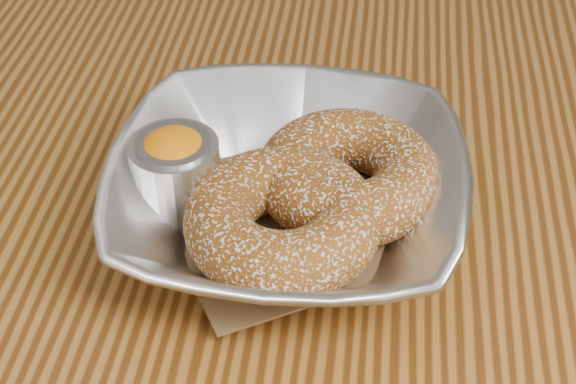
# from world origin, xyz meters

# --- Properties ---
(table) EXTENTS (1.20, 0.80, 0.75)m
(table) POSITION_xyz_m (0.00, 0.00, 0.65)
(table) COLOR brown
(table) RESTS_ON ground_plane
(serving_bowl) EXTENTS (0.22, 0.22, 0.05)m
(serving_bowl) POSITION_xyz_m (0.03, 0.02, 0.78)
(serving_bowl) COLOR silver
(serving_bowl) RESTS_ON table
(parchment) EXTENTS (0.20, 0.20, 0.00)m
(parchment) POSITION_xyz_m (0.03, 0.02, 0.76)
(parchment) COLOR brown
(parchment) RESTS_ON table
(donut_back) EXTENTS (0.12, 0.12, 0.04)m
(donut_back) POSITION_xyz_m (0.06, 0.04, 0.78)
(donut_back) COLOR brown
(donut_back) RESTS_ON parchment
(donut_front) EXTENTS (0.13, 0.13, 0.04)m
(donut_front) POSITION_xyz_m (0.03, -0.00, 0.78)
(donut_front) COLOR brown
(donut_front) RESTS_ON parchment
(ramekin) EXTENTS (0.05, 0.05, 0.06)m
(ramekin) POSITION_xyz_m (-0.04, 0.03, 0.79)
(ramekin) COLOR silver
(ramekin) RESTS_ON table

